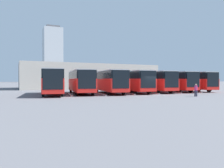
{
  "coord_description": "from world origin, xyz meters",
  "views": [
    {
      "loc": [
        17.09,
        24.95,
        1.99
      ],
      "look_at": [
        3.45,
        -5.73,
        1.42
      ],
      "focal_mm": 35.0,
      "sensor_mm": 36.0,
      "label": 1
    }
  ],
  "objects_px": {
    "bus_5": "(81,81)",
    "pedestrian": "(196,90)",
    "bus_2": "(153,81)",
    "bus_1": "(173,81)",
    "bus_4": "(109,81)",
    "bus_0": "(191,81)",
    "bus_6": "(52,81)",
    "bus_3": "(133,81)"
  },
  "relations": [
    {
      "from": "bus_3",
      "to": "bus_6",
      "type": "xyz_separation_m",
      "value": [
        12.47,
        -0.1,
        0.0
      ]
    },
    {
      "from": "bus_1",
      "to": "bus_3",
      "type": "xyz_separation_m",
      "value": [
        8.31,
        0.44,
        0.0
      ]
    },
    {
      "from": "bus_3",
      "to": "pedestrian",
      "type": "relative_size",
      "value": 7.6
    },
    {
      "from": "bus_4",
      "to": "bus_5",
      "type": "height_order",
      "value": "same"
    },
    {
      "from": "bus_0",
      "to": "bus_6",
      "type": "xyz_separation_m",
      "value": [
        24.93,
        0.36,
        0.0
      ]
    },
    {
      "from": "bus_1",
      "to": "bus_3",
      "type": "height_order",
      "value": "same"
    },
    {
      "from": "bus_0",
      "to": "bus_4",
      "type": "xyz_separation_m",
      "value": [
        16.62,
        0.56,
        0.0
      ]
    },
    {
      "from": "bus_4",
      "to": "bus_6",
      "type": "distance_m",
      "value": 8.31
    },
    {
      "from": "bus_5",
      "to": "bus_0",
      "type": "bearing_deg",
      "value": -172.95
    },
    {
      "from": "bus_1",
      "to": "pedestrian",
      "type": "relative_size",
      "value": 7.6
    },
    {
      "from": "bus_4",
      "to": "bus_5",
      "type": "distance_m",
      "value": 4.24
    },
    {
      "from": "bus_1",
      "to": "bus_4",
      "type": "distance_m",
      "value": 12.48
    },
    {
      "from": "bus_5",
      "to": "pedestrian",
      "type": "bearing_deg",
      "value": 144.45
    },
    {
      "from": "bus_1",
      "to": "bus_3",
      "type": "bearing_deg",
      "value": 10.92
    },
    {
      "from": "bus_4",
      "to": "pedestrian",
      "type": "height_order",
      "value": "bus_4"
    },
    {
      "from": "bus_0",
      "to": "bus_6",
      "type": "relative_size",
      "value": 1.0
    },
    {
      "from": "bus_3",
      "to": "bus_5",
      "type": "xyz_separation_m",
      "value": [
        8.31,
        -0.75,
        0.0
      ]
    },
    {
      "from": "bus_5",
      "to": "bus_3",
      "type": "bearing_deg",
      "value": -177.32
    },
    {
      "from": "bus_0",
      "to": "bus_2",
      "type": "height_order",
      "value": "same"
    },
    {
      "from": "bus_2",
      "to": "bus_5",
      "type": "bearing_deg",
      "value": 5.77
    },
    {
      "from": "bus_0",
      "to": "bus_2",
      "type": "distance_m",
      "value": 8.31
    },
    {
      "from": "bus_1",
      "to": "bus_6",
      "type": "relative_size",
      "value": 1.0
    },
    {
      "from": "bus_5",
      "to": "bus_6",
      "type": "bearing_deg",
      "value": 16.83
    },
    {
      "from": "bus_0",
      "to": "bus_5",
      "type": "bearing_deg",
      "value": 7.05
    },
    {
      "from": "bus_0",
      "to": "bus_1",
      "type": "xyz_separation_m",
      "value": [
        4.16,
        0.01,
        0.0
      ]
    },
    {
      "from": "bus_4",
      "to": "bus_5",
      "type": "relative_size",
      "value": 1.0
    },
    {
      "from": "bus_1",
      "to": "bus_2",
      "type": "xyz_separation_m",
      "value": [
        4.16,
        0.14,
        0.0
      ]
    },
    {
      "from": "bus_0",
      "to": "bus_5",
      "type": "height_order",
      "value": "same"
    },
    {
      "from": "bus_5",
      "to": "bus_4",
      "type": "bearing_deg",
      "value": 176.25
    },
    {
      "from": "bus_1",
      "to": "bus_4",
      "type": "bearing_deg",
      "value": 10.36
    },
    {
      "from": "bus_4",
      "to": "bus_5",
      "type": "xyz_separation_m",
      "value": [
        4.16,
        -0.85,
        0.0
      ]
    },
    {
      "from": "bus_0",
      "to": "bus_6",
      "type": "bearing_deg",
      "value": 8.69
    },
    {
      "from": "bus_0",
      "to": "pedestrian",
      "type": "bearing_deg",
      "value": 56.54
    },
    {
      "from": "bus_2",
      "to": "pedestrian",
      "type": "distance_m",
      "value": 10.51
    },
    {
      "from": "bus_6",
      "to": "pedestrian",
      "type": "relative_size",
      "value": 7.6
    },
    {
      "from": "bus_0",
      "to": "bus_6",
      "type": "height_order",
      "value": "same"
    },
    {
      "from": "bus_5",
      "to": "bus_6",
      "type": "height_order",
      "value": "same"
    },
    {
      "from": "bus_0",
      "to": "bus_1",
      "type": "bearing_deg",
      "value": 8.07
    },
    {
      "from": "bus_3",
      "to": "bus_5",
      "type": "distance_m",
      "value": 8.35
    },
    {
      "from": "bus_6",
      "to": "bus_4",
      "type": "bearing_deg",
      "value": -173.5
    },
    {
      "from": "bus_5",
      "to": "bus_2",
      "type": "bearing_deg",
      "value": -174.23
    },
    {
      "from": "bus_3",
      "to": "bus_2",
      "type": "bearing_deg",
      "value": -168.03
    }
  ]
}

